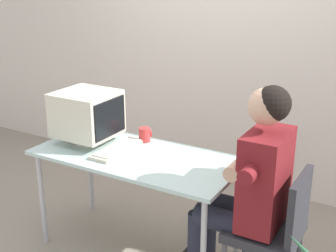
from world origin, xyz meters
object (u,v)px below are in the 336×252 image
at_px(crt_monitor, 87,114).
at_px(person_seated, 250,182).
at_px(keyboard, 117,149).
at_px(desk, 137,163).
at_px(desk_mug, 145,135).
at_px(office_chair, 275,227).

distance_m(crt_monitor, person_seated, 1.27).
distance_m(keyboard, person_seated, 0.97).
distance_m(desk, person_seated, 0.83).
relative_size(desk, person_seated, 1.05).
relative_size(desk, desk_mug, 13.67).
relative_size(keyboard, desk_mug, 4.35).
bearing_deg(office_chair, person_seated, 180.00).
bearing_deg(keyboard, person_seated, -1.21).
bearing_deg(crt_monitor, keyboard, -6.37).
distance_m(person_seated, desk_mug, 0.95).
xyz_separation_m(desk, office_chair, (1.00, -0.03, -0.18)).
bearing_deg(crt_monitor, person_seated, -2.36).
height_order(desk, person_seated, person_seated).
relative_size(desk, crt_monitor, 3.41).
height_order(keyboard, office_chair, office_chair).
height_order(desk, keyboard, keyboard).
relative_size(desk, office_chair, 1.65).
relative_size(desk, keyboard, 3.15).
bearing_deg(keyboard, desk, 3.41).
bearing_deg(desk, crt_monitor, 177.06).
relative_size(crt_monitor, person_seated, 0.31).
distance_m(desk, desk_mug, 0.28).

